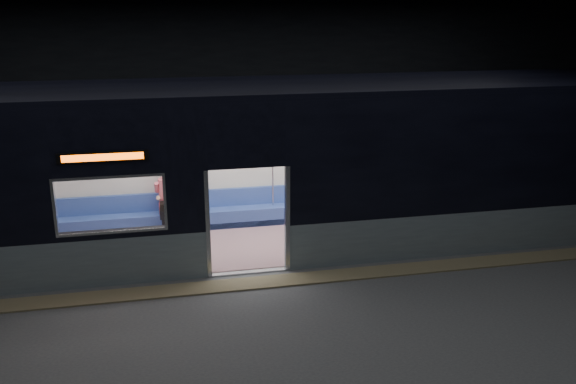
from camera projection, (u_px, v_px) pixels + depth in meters
name	position (u px, v px, depth m)	size (l,w,h in m)	color
station_floor	(258.00, 298.00, 10.52)	(24.00, 14.00, 0.01)	#47494C
station_envelope	(255.00, 84.00, 9.44)	(24.00, 14.00, 5.00)	black
tactile_strip	(253.00, 283.00, 11.02)	(22.80, 0.50, 0.03)	#8C7F59
metro_car	(236.00, 159.00, 12.35)	(18.00, 3.04, 3.35)	gray
passenger	(168.00, 196.00, 13.31)	(0.48, 0.78, 1.46)	black
handbag	(167.00, 206.00, 13.11)	(0.31, 0.27, 0.16)	black
transit_map	(421.00, 150.00, 14.60)	(1.12, 0.03, 0.73)	white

